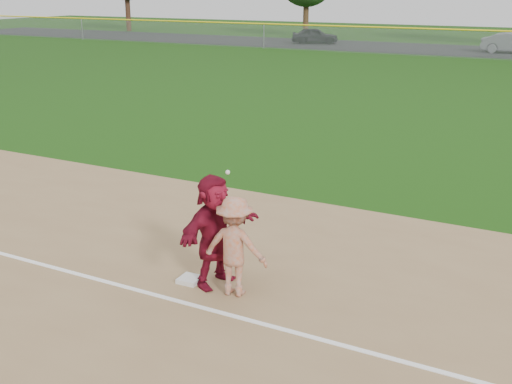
% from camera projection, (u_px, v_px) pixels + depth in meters
% --- Properties ---
extents(ground, '(160.00, 160.00, 0.00)m').
position_uv_depth(ground, '(215.00, 286.00, 11.15)').
color(ground, '#17410C').
rests_on(ground, ground).
extents(foul_line, '(60.00, 0.10, 0.01)m').
position_uv_depth(foul_line, '(189.00, 304.00, 10.47)').
color(foul_line, white).
rests_on(foul_line, infield_dirt).
extents(first_base, '(0.38, 0.38, 0.08)m').
position_uv_depth(first_base, '(190.00, 280.00, 11.26)').
color(first_base, silver).
rests_on(first_base, infield_dirt).
extents(base_runner, '(0.95, 1.91, 1.98)m').
position_uv_depth(base_runner, '(214.00, 231.00, 10.92)').
color(base_runner, maroon).
rests_on(base_runner, infield_dirt).
extents(car_left, '(4.47, 3.11, 1.41)m').
position_uv_depth(car_left, '(315.00, 36.00, 57.88)').
color(car_left, black).
rests_on(car_left, parking_asphalt).
extents(first_base_play, '(1.19, 0.79, 2.19)m').
position_uv_depth(first_base_play, '(235.00, 246.00, 10.60)').
color(first_base_play, gray).
rests_on(first_base_play, infield_dirt).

